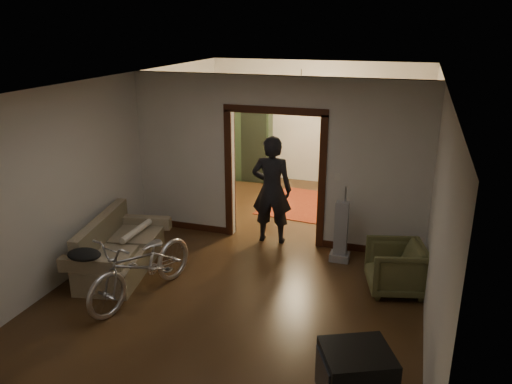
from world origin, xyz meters
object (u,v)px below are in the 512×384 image
at_px(person, 272,190).
at_px(desk, 357,176).
at_px(sofa, 121,245).
at_px(bicycle, 142,265).
at_px(locker, 253,145).
at_px(armchair, 395,268).

height_order(person, desk, person).
bearing_deg(person, sofa, 37.30).
relative_size(bicycle, locker, 1.08).
bearing_deg(desk, sofa, -104.97).
xyz_separation_m(sofa, locker, (0.45, 5.02, 0.45)).
height_order(locker, desk, locker).
xyz_separation_m(armchair, locker, (-3.54, 4.38, 0.50)).
bearing_deg(bicycle, person, 79.47).
relative_size(armchair, locker, 0.45).
distance_m(sofa, person, 2.60).
relative_size(bicycle, person, 1.00).
xyz_separation_m(locker, desk, (2.47, -0.06, -0.53)).
xyz_separation_m(person, desk, (1.05, 3.23, -0.60)).
bearing_deg(armchair, sofa, -95.14).
bearing_deg(desk, person, -92.57).
xyz_separation_m(sofa, person, (1.86, 1.73, 0.52)).
relative_size(armchair, desk, 0.87).
relative_size(sofa, locker, 1.03).
xyz_separation_m(sofa, bicycle, (0.73, -0.61, 0.08)).
relative_size(bicycle, desk, 2.09).
bearing_deg(sofa, person, 32.00).
relative_size(bicycle, armchair, 2.40).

